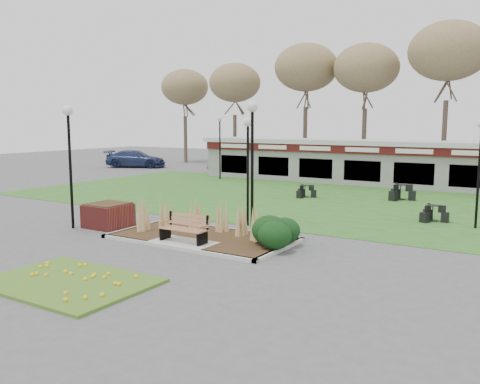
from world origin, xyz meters
The scene contains 19 objects.
ground centered at (0.00, 0.00, 0.00)m, with size 100.00×100.00×0.00m, color #515154.
lawn centered at (0.00, 12.00, 0.01)m, with size 34.00×16.00×0.02m, color #2E601E.
flower_bed centered at (0.00, -4.60, 0.07)m, with size 4.20×3.00×0.16m.
planting_bed centered at (1.27, 1.35, 0.37)m, with size 6.75×3.40×1.27m.
park_bench centered at (0.00, 0.25, 0.59)m, with size 1.70×0.66×0.93m.
brick_planter centered at (-4.40, 1.00, 0.48)m, with size 1.50×1.50×0.95m.
food_pavilion centered at (0.00, 19.96, 1.48)m, with size 24.60×3.40×2.90m.
tree_backdrop centered at (0.00, 28.00, 8.36)m, with size 47.24×5.24×10.36m.
lamp_post_near_left centered at (-5.40, 0.10, 3.45)m, with size 0.39×0.39×4.73m.
lamp_post_near_right centered at (0.17, 4.06, 3.12)m, with size 0.35×0.35×4.28m.
lamp_post_mid_right centered at (0.87, 3.20, 3.54)m, with size 0.40×0.40×4.86m.
lamp_post_far_right centered at (7.95, 8.27, 3.07)m, with size 0.35×0.35×4.21m.
lamp_post_far_left centered at (-9.90, 17.00, 3.29)m, with size 0.37×0.37×4.51m.
bistro_set_b centered at (3.58, 14.05, 0.29)m, with size 1.44×1.51×0.82m.
bistro_set_c centered at (-1.09, 12.25, 0.24)m, with size 1.21×1.15×0.65m.
bistro_set_d centered at (6.24, 8.84, 0.24)m, with size 1.14×1.27×0.67m.
car_silver centered at (-11.43, 21.00, 0.77)m, with size 1.81×4.50×1.53m, color #B5B5BA.
car_black centered at (-10.38, 27.00, 0.75)m, with size 1.59×4.56×1.50m, color black.
car_blue centered at (-21.78, 21.00, 0.77)m, with size 2.17×5.34×1.55m, color navy.
Camera 1 is at (10.35, -12.95, 4.12)m, focal length 38.00 mm.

